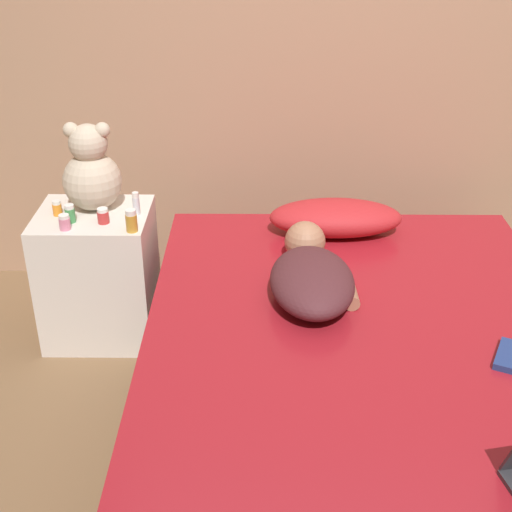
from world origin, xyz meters
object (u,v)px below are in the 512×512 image
Objects in this scene: pillow at (336,218)px; bottle_amber at (131,221)px; bottle_orange at (57,208)px; bottle_clear at (136,204)px; bottle_pink at (65,222)px; teddy_bear at (91,172)px; bottle_green at (70,214)px; person_lying at (312,275)px; bottle_red at (103,216)px.

pillow is 6.19× the size of bottle_amber.
bottle_clear is (0.34, 0.01, 0.02)m from bottle_orange.
pillow is 9.12× the size of bottle_pink.
bottle_clear is at bearing -19.28° from teddy_bear.
bottle_amber is at bearing -87.97° from bottle_clear.
pillow is 5.73× the size of bottle_clear.
pillow is at bearing 9.17° from bottle_green.
bottle_green is at bearing -170.83° from pillow.
person_lying is at bearing -20.65° from bottle_orange.
teddy_bear is 4.89× the size of bottle_green.
bottle_green is 0.83× the size of bottle_amber.
teddy_bear reaches higher than bottle_orange.
bottle_clear reaches higher than pillow.
bottle_orange is (-1.08, 0.41, 0.09)m from person_lying.
bottle_red is 0.64× the size of bottle_clear.
bottle_amber is (0.28, -0.02, 0.02)m from bottle_pink.
bottle_red is (-1.00, -0.19, 0.09)m from pillow.
bottle_orange is at bearing -174.59° from pillow.
bottle_green is at bearing -164.17° from bottle_clear.
teddy_bear is 5.98× the size of bottle_pink.
pillow is at bearing 5.41° from bottle_orange.
bottle_pink is (0.07, -0.14, -0.00)m from bottle_orange.
bottle_clear reaches higher than bottle_amber.
bottle_clear is at bearing 27.95° from bottle_pink.
bottle_pink is (-1.15, -0.25, 0.09)m from pillow.
bottle_orange is 1.02× the size of bottle_pink.
bottle_pink is (-0.15, -0.06, -0.00)m from bottle_red.
bottle_orange is at bearing 115.58° from bottle_pink.
bottle_green reaches higher than pillow.
teddy_bear reaches higher than bottle_red.
bottle_red is 0.69× the size of bottle_amber.
pillow is 1.53× the size of teddy_bear.
bottle_red reaches higher than person_lying.
person_lying is 10.15× the size of bottle_pink.
bottle_orange is 0.15m from bottle_pink.
bottle_orange is 1.01× the size of bottle_red.
teddy_bear is at bearing 160.72° from bottle_clear.
pillow is 0.54m from person_lying.
pillow is at bearing 10.80° from bottle_red.
bottle_clear is (-0.88, -0.11, 0.11)m from pillow.
bottle_pink is 0.63× the size of bottle_clear.
bottle_red is at bearing 149.45° from bottle_amber.
teddy_bear is at bearing 26.94° from bottle_orange.
bottle_green is 1.20× the size of bottle_orange.
bottle_red is at bearing 157.23° from person_lying.
pillow is 0.92m from bottle_amber.
bottle_green reaches higher than bottle_orange.
pillow is 0.90× the size of person_lying.
bottle_red is 1.01× the size of bottle_pink.
bottle_pink reaches higher than pillow.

